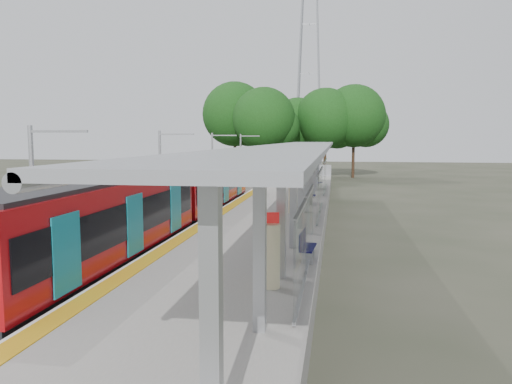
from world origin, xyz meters
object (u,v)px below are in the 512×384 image
train (166,200)px  litter_bin (308,223)px  bench_far (315,182)px  info_pillar_far (292,200)px  bench_mid (307,195)px  bench_near (306,245)px  info_pillar_near (272,255)px

train → litter_bin: 7.21m
train → litter_bin: bearing=-16.1°
bench_far → info_pillar_far: (-0.64, -12.92, 0.11)m
train → info_pillar_far: bearing=32.2°
bench_mid → info_pillar_far: size_ratio=0.97×
bench_near → litter_bin: 4.65m
info_pillar_near → litter_bin: info_pillar_near is taller
train → bench_mid: 9.92m
train → bench_mid: bearing=50.6°
bench_near → litter_bin: size_ratio=1.59×
litter_bin → bench_near: bearing=-87.9°
bench_near → bench_far: bench_far is taller
train → litter_bin: (6.90, -1.99, -0.61)m
bench_far → litter_bin: bench_far is taller
bench_mid → bench_far: bench_far is taller
train → info_pillar_far: 6.76m
bench_mid → bench_far: 8.86m
bench_far → info_pillar_far: 12.94m
train → info_pillar_near: (6.35, -9.83, -0.17)m
bench_mid → litter_bin: size_ratio=1.76×
bench_far → litter_bin: bearing=-66.0°
bench_far → info_pillar_near: bearing=-67.7°
info_pillar_near → litter_bin: (0.54, 7.83, -0.44)m
train → info_pillar_near: 11.70m
bench_mid → litter_bin: bearing=-71.5°
info_pillar_far → litter_bin: bearing=-76.3°
train → litter_bin: train is taller
info_pillar_far → info_pillar_near: bearing=-85.5°
bench_mid → info_pillar_near: size_ratio=0.77×
train → bench_near: 9.71m
train → bench_mid: train is taller
bench_mid → info_pillar_near: (0.06, -17.49, 0.34)m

